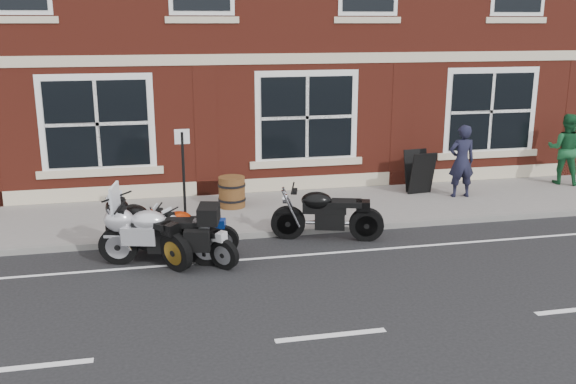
# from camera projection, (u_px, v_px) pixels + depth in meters

# --- Properties ---
(ground) EXTENTS (80.00, 80.00, 0.00)m
(ground) POSITION_uv_depth(u_px,v_px,m) (286.00, 260.00, 11.80)
(ground) COLOR black
(ground) RESTS_ON ground
(sidewalk) EXTENTS (30.00, 3.00, 0.12)m
(sidewalk) POSITION_uv_depth(u_px,v_px,m) (258.00, 212.00, 14.62)
(sidewalk) COLOR slate
(sidewalk) RESTS_ON ground
(kerb) EXTENTS (30.00, 0.16, 0.12)m
(kerb) POSITION_uv_depth(u_px,v_px,m) (271.00, 233.00, 13.13)
(kerb) COLOR slate
(kerb) RESTS_ON ground
(moto_touring_silver) EXTENTS (2.27, 0.79, 1.52)m
(moto_touring_silver) POSITION_uv_depth(u_px,v_px,m) (158.00, 232.00, 11.47)
(moto_touring_silver) COLOR black
(moto_touring_silver) RESTS_ON ground
(moto_sport_red) EXTENTS (1.82, 0.67, 0.84)m
(moto_sport_red) POSITION_uv_depth(u_px,v_px,m) (188.00, 228.00, 12.08)
(moto_sport_red) COLOR black
(moto_sport_red) RESTS_ON ground
(moto_sport_black) EXTENTS (1.55, 1.91, 1.04)m
(moto_sport_black) POSITION_uv_depth(u_px,v_px,m) (146.00, 228.00, 11.70)
(moto_sport_black) COLOR black
(moto_sport_black) RESTS_ON ground
(moto_sport_silver) EXTENTS (1.42, 1.37, 0.83)m
(moto_sport_silver) POSITION_uv_depth(u_px,v_px,m) (195.00, 237.00, 11.62)
(moto_sport_silver) COLOR black
(moto_sport_silver) RESTS_ON ground
(moto_naked_black) EXTENTS (2.20, 0.80, 1.02)m
(moto_naked_black) POSITION_uv_depth(u_px,v_px,m) (325.00, 212.00, 12.80)
(moto_naked_black) COLOR black
(moto_naked_black) RESTS_ON ground
(pedestrian_left) EXTENTS (0.67, 0.47, 1.77)m
(pedestrian_left) POSITION_uv_depth(u_px,v_px,m) (462.00, 161.00, 15.46)
(pedestrian_left) COLOR black
(pedestrian_left) RESTS_ON sidewalk
(pedestrian_right) EXTENTS (1.14, 1.11, 1.85)m
(pedestrian_right) POSITION_uv_depth(u_px,v_px,m) (566.00, 149.00, 16.74)
(pedestrian_right) COLOR #164D28
(pedestrian_right) RESTS_ON sidewalk
(a_board_sign) EXTENTS (0.69, 0.50, 1.06)m
(a_board_sign) POSITION_uv_depth(u_px,v_px,m) (419.00, 172.00, 15.91)
(a_board_sign) COLOR black
(a_board_sign) RESTS_ON sidewalk
(barrel_planter) EXTENTS (0.64, 0.64, 0.71)m
(barrel_planter) POSITION_uv_depth(u_px,v_px,m) (232.00, 192.00, 14.72)
(barrel_planter) COLOR #4C2914
(barrel_planter) RESTS_ON sidewalk
(parking_sign) EXTENTS (0.30, 0.06, 2.09)m
(parking_sign) POSITION_uv_depth(u_px,v_px,m) (184.00, 173.00, 12.81)
(parking_sign) COLOR black
(parking_sign) RESTS_ON sidewalk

